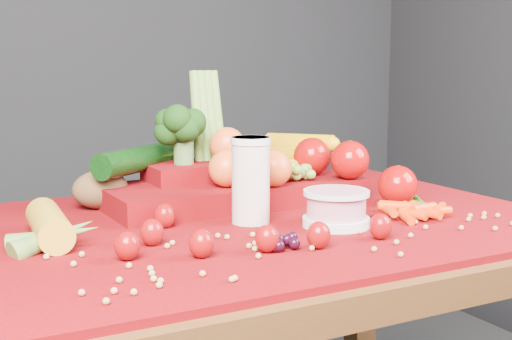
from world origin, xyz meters
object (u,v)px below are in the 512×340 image
milk_glass (251,177)px  table (261,275)px  yogurt_bowl (336,207)px  produce_mound (245,173)px

milk_glass → table: bearing=27.8°
table → yogurt_bowl: (0.09, -0.11, 0.14)m
yogurt_bowl → produce_mound: bearing=99.0°
milk_glass → yogurt_bowl: bearing=-38.9°
milk_glass → yogurt_bowl: 0.16m
table → produce_mound: (0.05, 0.15, 0.17)m
produce_mound → milk_glass: bearing=-114.1°
milk_glass → produce_mound: 0.19m
table → yogurt_bowl: yogurt_bowl is taller
yogurt_bowl → produce_mound: 0.27m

